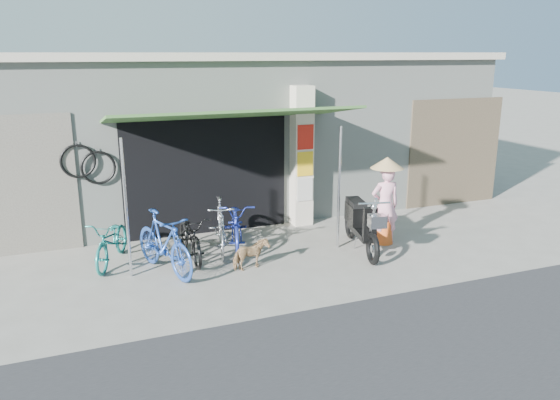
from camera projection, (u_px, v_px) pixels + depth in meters
name	position (u px, v px, depth m)	size (l,w,h in m)	color
ground	(311.00, 267.00, 9.60)	(80.00, 80.00, 0.00)	gray
bicycle_shop	(228.00, 128.00, 13.70)	(12.30, 5.30, 3.66)	#A6ACA4
shop_pillar	(301.00, 157.00, 11.71)	(0.42, 0.44, 3.00)	beige
awning	(232.00, 117.00, 10.09)	(4.60, 1.88, 2.72)	#325A28
neighbour_right	(454.00, 152.00, 13.34)	(2.60, 0.06, 2.60)	brown
neighbour_left	(1.00, 188.00, 9.84)	(2.60, 0.06, 2.60)	#6B665B
bike_teal	(112.00, 241.00, 9.68)	(0.57, 1.62, 0.85)	#1A756E
bike_blue	(164.00, 243.00, 9.25)	(0.50, 1.78, 1.07)	#21469B
bike_black	(190.00, 236.00, 9.91)	(0.57, 1.65, 0.87)	black
bike_silver	(221.00, 227.00, 10.21)	(0.48, 1.69, 1.01)	#B1B1B6
bike_navy	(237.00, 224.00, 10.45)	(0.65, 1.85, 0.97)	navy
street_dog	(251.00, 255.00, 9.46)	(0.29, 0.64, 0.54)	tan
moped	(361.00, 224.00, 10.35)	(0.72, 1.99, 1.14)	black
nun	(385.00, 201.00, 10.63)	(0.64, 0.64, 1.73)	pink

